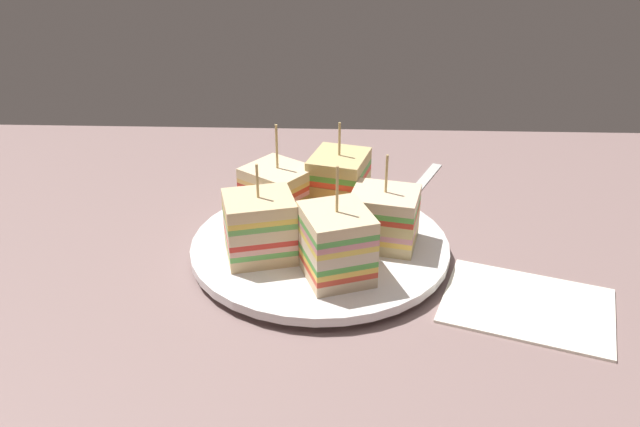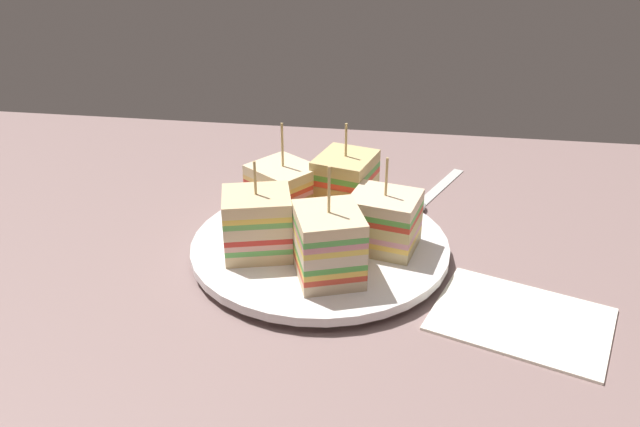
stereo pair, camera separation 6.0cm
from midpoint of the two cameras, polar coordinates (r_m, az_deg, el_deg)
ground_plane at (r=62.96cm, az=2.75°, el=-4.47°), size 119.25×71.12×1.80cm
plate at (r=62.01cm, az=2.78°, el=-3.03°), size 24.57×24.57×1.54cm
sandwich_wedge_0 at (r=59.91cm, az=8.50°, el=-0.92°), size 7.10×6.49×8.98cm
sandwich_wedge_1 at (r=65.18cm, az=4.86°, el=2.33°), size 6.61×7.24×9.92cm
sandwich_wedge_2 at (r=64.52cm, az=-0.54°, el=1.77°), size 8.06×7.89×10.19cm
sandwich_wedge_3 at (r=58.56cm, az=-2.59°, el=-0.99°), size 7.28×6.72×9.09cm
sandwich_wedge_4 at (r=55.08cm, az=3.89°, el=-2.84°), size 7.11×7.55×10.32cm
chip_pile at (r=62.13cm, az=2.84°, el=-0.79°), size 8.39×8.35×3.08cm
spoon at (r=73.58cm, az=11.40°, el=1.10°), size 7.58×14.21×1.00cm
napkin at (r=57.10cm, az=20.30°, el=-8.74°), size 16.47×14.18×0.50cm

